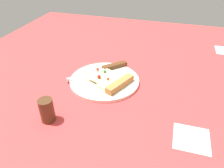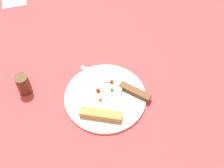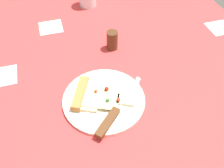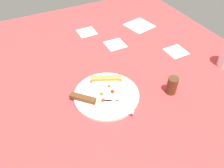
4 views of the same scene
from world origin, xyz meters
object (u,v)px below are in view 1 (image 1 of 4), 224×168
object	(u,v)px
plate	(105,80)
knife	(104,69)
pizza_slice	(110,80)
pepper_shaker	(47,110)

from	to	relation	value
plate	knife	world-z (taller)	knife
plate	pizza_slice	bearing A→B (deg)	155.17
pepper_shaker	plate	bearing A→B (deg)	-111.78
pepper_shaker	pizza_slice	bearing A→B (deg)	-117.82
pizza_slice	knife	world-z (taller)	pizza_slice
knife	pizza_slice	bearing A→B (deg)	169.20
knife	pepper_shaker	world-z (taller)	pepper_shaker
pepper_shaker	knife	bearing A→B (deg)	-103.87
plate	knife	size ratio (longest dim) A/B	1.30
knife	plate	bearing A→B (deg)	156.12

